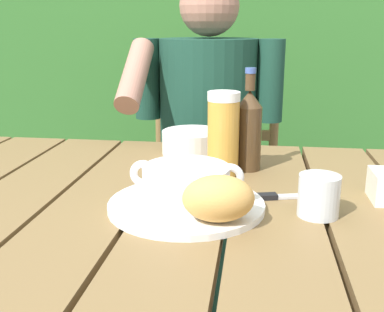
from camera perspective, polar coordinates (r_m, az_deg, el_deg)
The scene contains 12 objects.
dining_table at distance 0.94m, azimuth -0.64°, elevation -10.06°, with size 1.49×0.87×0.74m.
hedge_backdrop at distance 2.63m, azimuth 4.40°, elevation 11.83°, with size 3.52×0.76×2.37m.
chair_near_diner at distance 1.82m, azimuth 2.41°, elevation -3.14°, with size 0.50×0.47×1.00m.
person_eating at distance 1.56m, azimuth 1.69°, elevation 2.96°, with size 0.48×0.47×1.23m.
serving_plate at distance 0.86m, azimuth -0.69°, elevation -5.91°, with size 0.28×0.28×0.01m.
soup_bowl at distance 0.84m, azimuth -0.70°, elevation -3.31°, with size 0.21×0.16×0.08m.
bread_roll at distance 0.77m, azimuth 3.20°, elevation -5.11°, with size 0.13×0.11×0.08m.
beer_glass at distance 1.03m, azimuth 3.78°, elevation 2.74°, with size 0.07×0.07×0.18m.
beer_bottle at distance 1.07m, azimuth 6.86°, elevation 3.29°, with size 0.06×0.06×0.23m.
water_glass_small at distance 0.84m, azimuth 15.04°, elevation -4.63°, with size 0.07×0.07×0.07m.
table_knife at distance 0.92m, azimuth 10.02°, elevation -4.83°, with size 0.14×0.05×0.01m.
diner_bowl at distance 1.21m, azimuth 0.07°, elevation 1.68°, with size 0.16×0.16×0.06m.
Camera 1 is at (0.13, -0.84, 1.06)m, focal length 44.25 mm.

